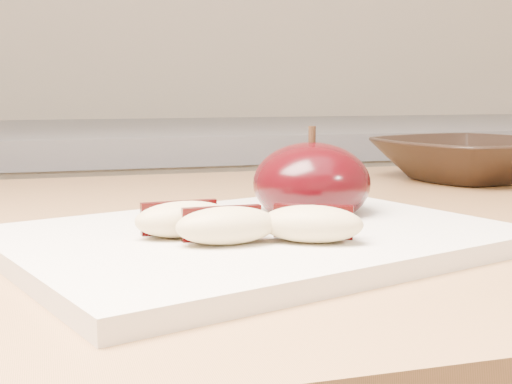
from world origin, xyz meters
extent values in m
cube|color=slate|center=(0.00, 1.20, 0.92)|extent=(2.40, 0.62, 0.04)
cube|color=#A47047|center=(0.00, 0.50, 0.88)|extent=(1.64, 0.64, 0.04)
cube|color=beige|center=(0.06, 0.39, 0.91)|extent=(0.37, 0.32, 0.01)
ellipsoid|color=black|center=(0.12, 0.45, 0.93)|extent=(0.11, 0.11, 0.06)
cylinder|color=black|center=(0.12, 0.45, 0.97)|extent=(0.01, 0.01, 0.01)
ellipsoid|color=tan|center=(0.01, 0.38, 0.92)|extent=(0.06, 0.03, 0.02)
cube|color=black|center=(0.01, 0.40, 0.92)|extent=(0.05, 0.01, 0.02)
ellipsoid|color=tan|center=(0.04, 0.36, 0.92)|extent=(0.06, 0.03, 0.02)
cube|color=black|center=(0.04, 0.37, 0.92)|extent=(0.05, 0.01, 0.02)
ellipsoid|color=tan|center=(0.09, 0.35, 0.92)|extent=(0.07, 0.06, 0.02)
cube|color=black|center=(0.09, 0.36, 0.92)|extent=(0.05, 0.03, 0.02)
imported|color=black|center=(0.40, 0.66, 0.92)|extent=(0.24, 0.24, 0.05)
camera|label=1|loc=(-0.07, -0.05, 1.01)|focal=50.00mm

